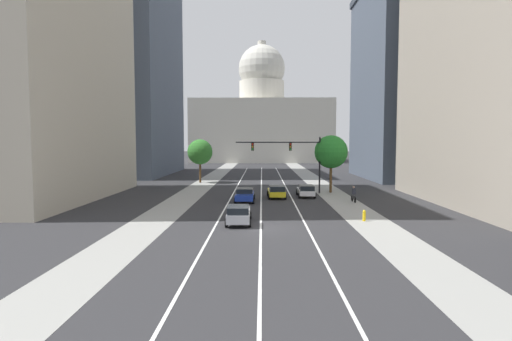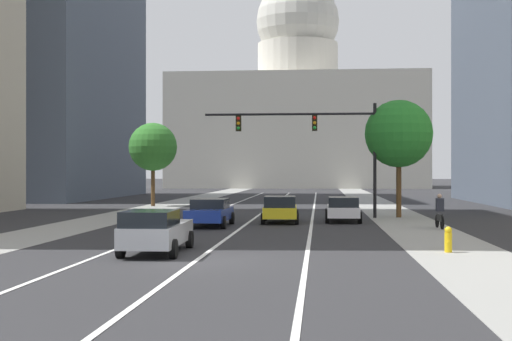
{
  "view_description": "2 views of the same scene",
  "coord_description": "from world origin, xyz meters",
  "px_view_note": "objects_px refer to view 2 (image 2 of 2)",
  "views": [
    {
      "loc": [
        0.09,
        -30.32,
        6.43
      ],
      "look_at": [
        -0.68,
        23.18,
        2.68
      ],
      "focal_mm": 29.18,
      "sensor_mm": 36.0,
      "label": 1
    },
    {
      "loc": [
        3.87,
        -22.06,
        2.84
      ],
      "look_at": [
        -0.63,
        28.16,
        2.89
      ],
      "focal_mm": 49.6,
      "sensor_mm": 36.0,
      "label": 2
    }
  ],
  "objects_px": {
    "traffic_signal_mast": "(319,135)",
    "cyclist": "(440,211)",
    "capitol_building": "(298,116)",
    "street_tree_near_left": "(153,147)",
    "car_silver": "(156,231)",
    "car_white": "(343,209)",
    "street_tree_near_right": "(399,134)",
    "car_blue": "(210,212)",
    "car_yellow": "(280,209)",
    "fire_hydrant": "(448,239)"
  },
  "relations": [
    {
      "from": "traffic_signal_mast",
      "to": "cyclist",
      "type": "xyz_separation_m",
      "value": [
        5.95,
        -7.66,
        -4.17
      ]
    },
    {
      "from": "capitol_building",
      "to": "street_tree_near_left",
      "type": "xyz_separation_m",
      "value": [
        -9.55,
        -71.08,
        -7.91
      ]
    },
    {
      "from": "capitol_building",
      "to": "car_silver",
      "type": "distance_m",
      "value": 104.17
    },
    {
      "from": "car_white",
      "to": "cyclist",
      "type": "bearing_deg",
      "value": -132.79
    },
    {
      "from": "cyclist",
      "to": "street_tree_near_left",
      "type": "relative_size",
      "value": 0.25
    },
    {
      "from": "street_tree_near_right",
      "to": "capitol_building",
      "type": "bearing_deg",
      "value": 95.97
    },
    {
      "from": "car_blue",
      "to": "traffic_signal_mast",
      "type": "relative_size",
      "value": 0.45
    },
    {
      "from": "car_white",
      "to": "car_yellow",
      "type": "xyz_separation_m",
      "value": [
        -3.45,
        -1.17,
        0.04
      ]
    },
    {
      "from": "capitol_building",
      "to": "traffic_signal_mast",
      "type": "relative_size",
      "value": 4.14
    },
    {
      "from": "car_silver",
      "to": "street_tree_near_right",
      "type": "height_order",
      "value": "street_tree_near_right"
    },
    {
      "from": "capitol_building",
      "to": "street_tree_near_right",
      "type": "bearing_deg",
      "value": -84.03
    },
    {
      "from": "traffic_signal_mast",
      "to": "street_tree_near_right",
      "type": "xyz_separation_m",
      "value": [
        4.88,
        0.68,
        0.1
      ]
    },
    {
      "from": "car_yellow",
      "to": "street_tree_near_right",
      "type": "height_order",
      "value": "street_tree_near_right"
    },
    {
      "from": "cyclist",
      "to": "car_silver",
      "type": "bearing_deg",
      "value": 131.35
    },
    {
      "from": "car_silver",
      "to": "street_tree_near_right",
      "type": "bearing_deg",
      "value": -28.59
    },
    {
      "from": "car_yellow",
      "to": "car_blue",
      "type": "bearing_deg",
      "value": 125.73
    },
    {
      "from": "fire_hydrant",
      "to": "cyclist",
      "type": "distance_m",
      "value": 10.55
    },
    {
      "from": "capitol_building",
      "to": "car_yellow",
      "type": "bearing_deg",
      "value": -88.87
    },
    {
      "from": "traffic_signal_mast",
      "to": "cyclist",
      "type": "distance_m",
      "value": 10.55
    },
    {
      "from": "traffic_signal_mast",
      "to": "car_silver",
      "type": "bearing_deg",
      "value": -106.09
    },
    {
      "from": "car_silver",
      "to": "traffic_signal_mast",
      "type": "distance_m",
      "value": 20.55
    },
    {
      "from": "cyclist",
      "to": "street_tree_near_right",
      "type": "distance_m",
      "value": 9.42
    },
    {
      "from": "car_yellow",
      "to": "street_tree_near_right",
      "type": "bearing_deg",
      "value": -55.45
    },
    {
      "from": "car_yellow",
      "to": "street_tree_near_right",
      "type": "distance_m",
      "value": 9.73
    },
    {
      "from": "car_white",
      "to": "fire_hydrant",
      "type": "distance_m",
      "value": 15.09
    },
    {
      "from": "car_yellow",
      "to": "street_tree_near_left",
      "type": "relative_size",
      "value": 0.65
    },
    {
      "from": "car_blue",
      "to": "car_silver",
      "type": "relative_size",
      "value": 0.99
    },
    {
      "from": "traffic_signal_mast",
      "to": "fire_hydrant",
      "type": "height_order",
      "value": "traffic_signal_mast"
    },
    {
      "from": "traffic_signal_mast",
      "to": "street_tree_near_right",
      "type": "distance_m",
      "value": 4.93
    },
    {
      "from": "fire_hydrant",
      "to": "car_blue",
      "type": "bearing_deg",
      "value": 132.81
    },
    {
      "from": "capitol_building",
      "to": "cyclist",
      "type": "height_order",
      "value": "capitol_building"
    },
    {
      "from": "car_silver",
      "to": "cyclist",
      "type": "bearing_deg",
      "value": -45.64
    },
    {
      "from": "car_white",
      "to": "street_tree_near_right",
      "type": "distance_m",
      "value": 6.92
    },
    {
      "from": "street_tree_near_left",
      "to": "car_white",
      "type": "bearing_deg",
      "value": -48.06
    },
    {
      "from": "street_tree_near_left",
      "to": "car_silver",
      "type": "bearing_deg",
      "value": -76.42
    },
    {
      "from": "traffic_signal_mast",
      "to": "street_tree_near_left",
      "type": "relative_size",
      "value": 1.55
    },
    {
      "from": "cyclist",
      "to": "car_yellow",
      "type": "bearing_deg",
      "value": 64.69
    },
    {
      "from": "traffic_signal_mast",
      "to": "cyclist",
      "type": "height_order",
      "value": "traffic_signal_mast"
    },
    {
      "from": "car_white",
      "to": "car_blue",
      "type": "xyz_separation_m",
      "value": [
        -6.92,
        -3.87,
        0.0
      ]
    },
    {
      "from": "street_tree_near_right",
      "to": "fire_hydrant",
      "type": "bearing_deg",
      "value": -91.16
    },
    {
      "from": "car_silver",
      "to": "car_yellow",
      "type": "height_order",
      "value": "car_silver"
    },
    {
      "from": "capitol_building",
      "to": "car_blue",
      "type": "relative_size",
      "value": 9.29
    },
    {
      "from": "traffic_signal_mast",
      "to": "street_tree_near_right",
      "type": "height_order",
      "value": "street_tree_near_right"
    },
    {
      "from": "street_tree_near_left",
      "to": "traffic_signal_mast",
      "type": "bearing_deg",
      "value": -44.28
    },
    {
      "from": "car_yellow",
      "to": "street_tree_near_left",
      "type": "distance_m",
      "value": 21.28
    },
    {
      "from": "capitol_building",
      "to": "fire_hydrant",
      "type": "relative_size",
      "value": 47.67
    },
    {
      "from": "car_white",
      "to": "street_tree_near_left",
      "type": "distance_m",
      "value": 22.43
    },
    {
      "from": "fire_hydrant",
      "to": "street_tree_near_left",
      "type": "xyz_separation_m",
      "value": [
        -17.9,
        31.16,
        4.33
      ]
    },
    {
      "from": "traffic_signal_mast",
      "to": "cyclist",
      "type": "bearing_deg",
      "value": -52.17
    },
    {
      "from": "car_white",
      "to": "fire_hydrant",
      "type": "height_order",
      "value": "car_white"
    }
  ]
}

